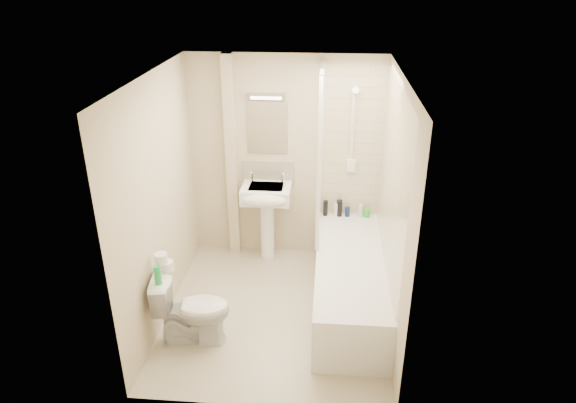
{
  "coord_description": "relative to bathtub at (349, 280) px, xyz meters",
  "views": [
    {
      "loc": [
        0.48,
        -4.28,
        3.26
      ],
      "look_at": [
        0.11,
        0.2,
        1.16
      ],
      "focal_mm": 32.0,
      "sensor_mm": 36.0,
      "label": 1
    }
  ],
  "objects": [
    {
      "name": "floor",
      "position": [
        -0.75,
        -0.2,
        -0.29
      ],
      "size": [
        2.5,
        2.5,
        0.0
      ],
      "primitive_type": "plane",
      "color": "beige",
      "rests_on": "ground"
    },
    {
      "name": "ceiling",
      "position": [
        -0.75,
        -0.2,
        2.11
      ],
      "size": [
        2.2,
        2.5,
        0.02
      ],
      "primitive_type": "cube",
      "color": "white",
      "rests_on": "wall_back"
    },
    {
      "name": "toilet_roll_lower",
      "position": [
        -1.69,
        -0.59,
        0.46
      ],
      "size": [
        0.12,
        0.12,
        0.09
      ],
      "primitive_type": "cylinder",
      "color": "white",
      "rests_on": "toilet"
    },
    {
      "name": "tile_back",
      "position": [
        0.0,
        1.04,
        1.14
      ],
      "size": [
        0.7,
        0.01,
        1.75
      ],
      "primitive_type": "cube",
      "color": "beige",
      "rests_on": "wall_back"
    },
    {
      "name": "splashback",
      "position": [
        -0.96,
        1.04,
        0.74
      ],
      "size": [
        0.6,
        0.02,
        0.3
      ],
      "primitive_type": "cube",
      "color": "beige",
      "rests_on": "wall_back"
    },
    {
      "name": "wall_left",
      "position": [
        -1.85,
        -0.2,
        0.91
      ],
      "size": [
        0.02,
        2.5,
        2.4
      ],
      "primitive_type": "cube",
      "color": "beige",
      "rests_on": "ground"
    },
    {
      "name": "mirror",
      "position": [
        -0.96,
        1.04,
        1.29
      ],
      "size": [
        0.46,
        0.01,
        0.6
      ],
      "primitive_type": "cube",
      "color": "white",
      "rests_on": "wall_back"
    },
    {
      "name": "bottle_green",
      "position": [
        0.21,
        0.96,
        0.31
      ],
      "size": [
        0.07,
        0.07,
        0.09
      ],
      "primitive_type": "cylinder",
      "color": "green",
      "rests_on": "bathtub"
    },
    {
      "name": "toilet_roll_upper",
      "position": [
        -1.73,
        -0.62,
        0.55
      ],
      "size": [
        0.12,
        0.12,
        0.1
      ],
      "primitive_type": "cylinder",
      "color": "white",
      "rests_on": "toilet_roll_lower"
    },
    {
      "name": "wall_right",
      "position": [
        0.35,
        -0.2,
        0.91
      ],
      "size": [
        0.02,
        2.5,
        2.4
      ],
      "primitive_type": "cube",
      "color": "beige",
      "rests_on": "ground"
    },
    {
      "name": "toilet",
      "position": [
        -1.47,
        -0.69,
        0.06
      ],
      "size": [
        0.57,
        0.78,
        0.7
      ],
      "primitive_type": "imported",
      "rotation": [
        0.0,
        0.0,
        1.7
      ],
      "color": "white",
      "rests_on": "ground"
    },
    {
      "name": "shower_fixture",
      "position": [
        -0.0,
        0.99,
        1.26
      ],
      "size": [
        0.1,
        0.16,
        0.99
      ],
      "color": "white",
      "rests_on": "wall_back"
    },
    {
      "name": "pipe_boxing",
      "position": [
        -1.37,
        0.99,
        0.91
      ],
      "size": [
        0.12,
        0.12,
        2.4
      ],
      "primitive_type": "cube",
      "color": "beige",
      "rests_on": "ground"
    },
    {
      "name": "strip_light",
      "position": [
        -0.96,
        1.02,
        1.66
      ],
      "size": [
        0.42,
        0.07,
        0.07
      ],
      "primitive_type": "cube",
      "color": "silver",
      "rests_on": "wall_back"
    },
    {
      "name": "tile_right",
      "position": [
        0.34,
        0.0,
        1.14
      ],
      "size": [
        0.01,
        2.1,
        1.75
      ],
      "primitive_type": "cube",
      "color": "beige",
      "rests_on": "wall_right"
    },
    {
      "name": "bottle_blue",
      "position": [
        -0.02,
        0.96,
        0.32
      ],
      "size": [
        0.06,
        0.06,
        0.11
      ],
      "primitive_type": "cylinder",
      "color": "navy",
      "rests_on": "bathtub"
    },
    {
      "name": "bottle_black_a",
      "position": [
        -0.27,
        0.96,
        0.35
      ],
      "size": [
        0.05,
        0.05,
        0.19
      ],
      "primitive_type": "cylinder",
      "color": "black",
      "rests_on": "bathtub"
    },
    {
      "name": "wall_back",
      "position": [
        -0.75,
        1.05,
        0.91
      ],
      "size": [
        2.2,
        0.02,
        2.4
      ],
      "primitive_type": "cube",
      "color": "beige",
      "rests_on": "ground"
    },
    {
      "name": "bottle_black_b",
      "position": [
        -0.11,
        0.96,
        0.36
      ],
      "size": [
        0.07,
        0.07,
        0.2
      ],
      "primitive_type": "cylinder",
      "color": "black",
      "rests_on": "bathtub"
    },
    {
      "name": "bathtub",
      "position": [
        0.0,
        0.0,
        0.0
      ],
      "size": [
        0.7,
        2.1,
        0.55
      ],
      "color": "white",
      "rests_on": "ground"
    },
    {
      "name": "green_bottle",
      "position": [
        -1.71,
        -0.81,
        0.5
      ],
      "size": [
        0.06,
        0.06,
        0.18
      ],
      "primitive_type": "cylinder",
      "color": "green",
      "rests_on": "toilet"
    },
    {
      "name": "shower_screen",
      "position": [
        -0.35,
        0.6,
        1.16
      ],
      "size": [
        0.04,
        0.92,
        1.8
      ],
      "color": "white",
      "rests_on": "bathtub"
    },
    {
      "name": "pedestal_sink",
      "position": [
        -0.96,
        0.81,
        0.47
      ],
      "size": [
        0.56,
        0.5,
        1.08
      ],
      "color": "white",
      "rests_on": "ground"
    },
    {
      "name": "bottle_white_b",
      "position": [
        0.14,
        0.96,
        0.34
      ],
      "size": [
        0.05,
        0.05,
        0.16
      ],
      "primitive_type": "cylinder",
      "color": "silver",
      "rests_on": "bathtub"
    },
    {
      "name": "bottle_white_a",
      "position": [
        -0.15,
        0.96,
        0.34
      ],
      "size": [
        0.05,
        0.05,
        0.16
      ],
      "primitive_type": "cylinder",
      "color": "silver",
      "rests_on": "bathtub"
    }
  ]
}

